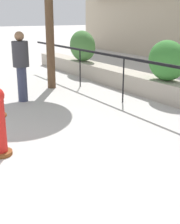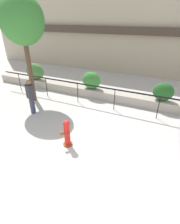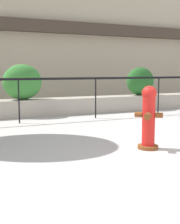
# 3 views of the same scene
# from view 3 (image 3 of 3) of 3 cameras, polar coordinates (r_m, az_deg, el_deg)

# --- Properties ---
(building_facade) EXTENTS (30.00, 1.36, 8.00)m
(building_facade) POSITION_cam_3_polar(r_m,az_deg,el_deg) (15.64, -10.62, 17.23)
(building_facade) COLOR tan
(building_facade) RESTS_ON ground
(planter_wall_low) EXTENTS (18.00, 0.70, 0.50)m
(planter_wall_low) POSITION_cam_3_polar(r_m,az_deg,el_deg) (9.77, -1.73, 1.22)
(planter_wall_low) COLOR #ADA393
(planter_wall_low) RESTS_ON ground
(fence_railing_segment) EXTENTS (15.00, 0.05, 1.15)m
(fence_railing_segment) POSITION_cam_3_polar(r_m,az_deg,el_deg) (8.71, 1.04, 5.51)
(fence_railing_segment) COLOR black
(fence_railing_segment) RESTS_ON ground
(hedge_bush_1) EXTENTS (1.13, 0.70, 1.02)m
(hedge_bush_1) POSITION_cam_3_polar(r_m,az_deg,el_deg) (9.18, -12.26, 5.39)
(hedge_bush_1) COLOR #387F33
(hedge_bush_1) RESTS_ON planter_wall_low
(hedge_bush_2) EXTENTS (1.02, 0.61, 0.94)m
(hedge_bush_2) POSITION_cam_3_polar(r_m,az_deg,el_deg) (10.75, 9.17, 5.57)
(hedge_bush_2) COLOR #235B23
(hedge_bush_2) RESTS_ON planter_wall_low
(fire_hydrant) EXTENTS (0.50, 0.50, 1.08)m
(fire_hydrant) POSITION_cam_3_polar(r_m,az_deg,el_deg) (5.37, 10.67, -0.89)
(fire_hydrant) COLOR brown
(fire_hydrant) RESTS_ON ground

